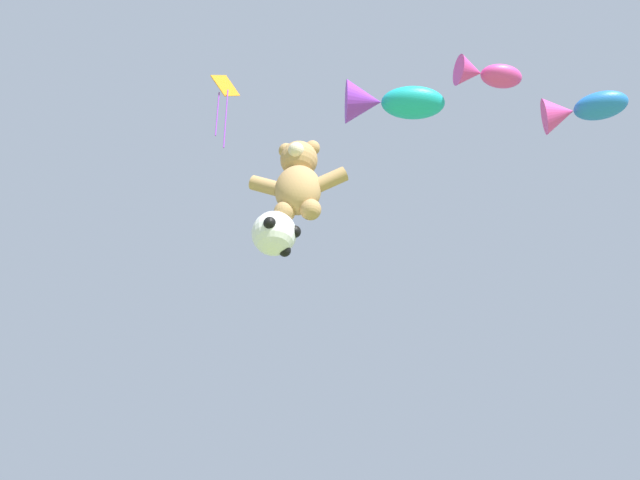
{
  "coord_description": "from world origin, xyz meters",
  "views": [
    {
      "loc": [
        2.45,
        -3.55,
        0.92
      ],
      "look_at": [
        1.11,
        5.85,
        8.14
      ],
      "focal_mm": 35.0,
      "sensor_mm": 36.0,
      "label": 1
    }
  ],
  "objects_px": {
    "teddy_bear_kite": "(298,180)",
    "fish_kite_magenta": "(486,74)",
    "fish_kite_cobalt": "(580,110)",
    "fish_kite_teal": "(388,102)",
    "diamond_kite": "(225,93)",
    "soccer_ball_kite": "(275,234)"
  },
  "relations": [
    {
      "from": "teddy_bear_kite",
      "to": "fish_kite_magenta",
      "type": "distance_m",
      "value": 5.19
    },
    {
      "from": "soccer_ball_kite",
      "to": "fish_kite_magenta",
      "type": "height_order",
      "value": "fish_kite_magenta"
    },
    {
      "from": "soccer_ball_kite",
      "to": "diamond_kite",
      "type": "height_order",
      "value": "diamond_kite"
    },
    {
      "from": "fish_kite_teal",
      "to": "teddy_bear_kite",
      "type": "bearing_deg",
      "value": -171.72
    },
    {
      "from": "fish_kite_cobalt",
      "to": "fish_kite_teal",
      "type": "bearing_deg",
      "value": -172.44
    },
    {
      "from": "diamond_kite",
      "to": "soccer_ball_kite",
      "type": "bearing_deg",
      "value": -6.47
    },
    {
      "from": "teddy_bear_kite",
      "to": "diamond_kite",
      "type": "xyz_separation_m",
      "value": [
        -2.0,
        0.28,
        3.47
      ]
    },
    {
      "from": "fish_kite_cobalt",
      "to": "fish_kite_magenta",
      "type": "bearing_deg",
      "value": -159.81
    },
    {
      "from": "fish_kite_magenta",
      "to": "fish_kite_teal",
      "type": "bearing_deg",
      "value": 175.4
    },
    {
      "from": "fish_kite_magenta",
      "to": "diamond_kite",
      "type": "relative_size",
      "value": 0.65
    },
    {
      "from": "fish_kite_teal",
      "to": "fish_kite_magenta",
      "type": "bearing_deg",
      "value": -4.6
    },
    {
      "from": "teddy_bear_kite",
      "to": "fish_kite_magenta",
      "type": "relative_size",
      "value": 1.28
    },
    {
      "from": "soccer_ball_kite",
      "to": "fish_kite_magenta",
      "type": "bearing_deg",
      "value": 0.1
    },
    {
      "from": "fish_kite_teal",
      "to": "fish_kite_cobalt",
      "type": "bearing_deg",
      "value": 7.56
    },
    {
      "from": "teddy_bear_kite",
      "to": "fish_kite_magenta",
      "type": "bearing_deg",
      "value": 1.49
    },
    {
      "from": "teddy_bear_kite",
      "to": "fish_kite_teal",
      "type": "height_order",
      "value": "fish_kite_teal"
    },
    {
      "from": "soccer_ball_kite",
      "to": "fish_kite_magenta",
      "type": "distance_m",
      "value": 6.35
    },
    {
      "from": "teddy_bear_kite",
      "to": "fish_kite_teal",
      "type": "bearing_deg",
      "value": 8.28
    },
    {
      "from": "diamond_kite",
      "to": "fish_kite_teal",
      "type": "bearing_deg",
      "value": 0.27
    },
    {
      "from": "fish_kite_cobalt",
      "to": "diamond_kite",
      "type": "xyz_separation_m",
      "value": [
        -8.39,
        -0.6,
        1.3
      ]
    },
    {
      "from": "diamond_kite",
      "to": "fish_kite_magenta",
      "type": "bearing_deg",
      "value": -1.5
    },
    {
      "from": "fish_kite_cobalt",
      "to": "diamond_kite",
      "type": "bearing_deg",
      "value": -175.93
    }
  ]
}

